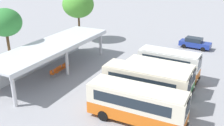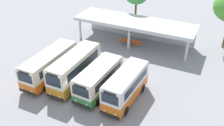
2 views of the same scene
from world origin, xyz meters
name	(u,v)px [view 1 (image 1 of 2)]	position (x,y,z in m)	size (l,w,h in m)	color
ground_plane	(176,99)	(0.00, 0.00, 0.00)	(180.00, 180.00, 0.00)	#939399
city_bus_nearest_orange	(137,103)	(-5.16, 2.04, 1.72)	(2.39, 8.00, 3.09)	black
city_bus_second_in_row	(145,84)	(-2.05, 2.44, 1.89)	(2.30, 7.76, 3.44)	black
city_bus_middle_cream	(159,75)	(1.05, 2.12, 1.64)	(2.61, 6.87, 2.94)	black
city_bus_fourth_amber	(169,64)	(4.15, 1.99, 1.77)	(2.48, 6.71, 3.21)	black
parked_car_flank	(195,43)	(16.58, 1.31, 0.83)	(2.19, 4.63, 1.62)	black
terminal_canopy	(48,50)	(0.10, 15.15, 2.61)	(17.07, 4.98, 3.40)	silver
waiting_chair_end_by_column	(52,73)	(-1.41, 13.58, 0.52)	(0.45, 0.45, 0.86)	slate
waiting_chair_second_from_end	(56,72)	(-0.85, 13.51, 0.52)	(0.45, 0.45, 0.86)	slate
waiting_chair_middle_seat	(58,70)	(-0.29, 13.58, 0.52)	(0.45, 0.45, 0.86)	slate
waiting_chair_fourth_seat	(61,68)	(0.27, 13.61, 0.52)	(0.45, 0.45, 0.86)	slate
waiting_chair_fifth_seat	(64,67)	(0.83, 13.55, 0.52)	(0.45, 0.45, 0.86)	slate
waiting_chair_far_end_seat	(67,65)	(1.39, 13.62, 0.52)	(0.45, 0.45, 0.86)	slate
roadside_tree_behind_canopy	(5,23)	(-1.66, 19.46, 5.70)	(3.74, 3.74, 7.33)	brown
roadside_tree_east_of_canopy	(78,5)	(12.00, 18.70, 5.92)	(4.88, 4.88, 8.01)	brown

